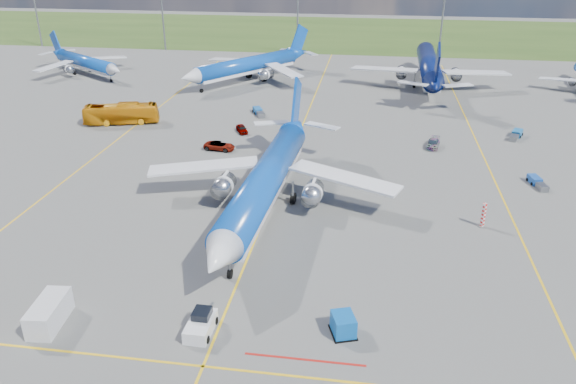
# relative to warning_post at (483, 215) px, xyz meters

# --- Properties ---
(ground) EXTENTS (400.00, 400.00, 0.00)m
(ground) POSITION_rel_warning_post_xyz_m (-26.00, -8.00, -1.50)
(ground) COLOR #565654
(ground) RESTS_ON ground
(grass_strip) EXTENTS (400.00, 80.00, 0.01)m
(grass_strip) POSITION_rel_warning_post_xyz_m (-26.00, 142.00, -1.50)
(grass_strip) COLOR #2D4719
(grass_strip) RESTS_ON ground
(taxiway_lines) EXTENTS (60.25, 160.00, 0.02)m
(taxiway_lines) POSITION_rel_warning_post_xyz_m (-25.83, 19.70, -1.49)
(taxiway_lines) COLOR yellow
(taxiway_lines) RESTS_ON ground
(floodlight_masts) EXTENTS (202.20, 0.50, 22.70)m
(floodlight_masts) POSITION_rel_warning_post_xyz_m (-16.00, 102.00, 11.06)
(floodlight_masts) COLOR slate
(floodlight_masts) RESTS_ON ground
(warning_post) EXTENTS (0.50, 0.50, 3.00)m
(warning_post) POSITION_rel_warning_post_xyz_m (0.00, 0.00, 0.00)
(warning_post) COLOR red
(warning_post) RESTS_ON ground
(bg_jet_nw) EXTENTS (42.73, 40.72, 8.91)m
(bg_jet_nw) POSITION_rel_warning_post_xyz_m (-83.87, 67.57, -1.50)
(bg_jet_nw) COLOR #0B44A7
(bg_jet_nw) RESTS_ON ground
(bg_jet_nnw) EXTENTS (49.82, 52.39, 10.93)m
(bg_jet_nnw) POSITION_rel_warning_post_xyz_m (-42.95, 66.47, -1.50)
(bg_jet_nnw) COLOR #0B44A7
(bg_jet_nnw) RESTS_ON ground
(bg_jet_n) EXTENTS (38.40, 49.78, 12.82)m
(bg_jet_n) POSITION_rel_warning_post_xyz_m (-1.39, 69.95, -1.50)
(bg_jet_n) COLOR #081345
(bg_jet_n) RESTS_ON ground
(main_airliner) EXTENTS (37.55, 47.94, 12.08)m
(main_airliner) POSITION_rel_warning_post_xyz_m (-26.13, 0.15, -1.50)
(main_airliner) COLOR #0B44A7
(main_airliner) RESTS_ON ground
(pushback_tug) EXTENTS (2.11, 5.52, 1.87)m
(pushback_tug) POSITION_rel_warning_post_xyz_m (-27.40, -23.73, -0.75)
(pushback_tug) COLOR silver
(pushback_tug) RESTS_ON ground
(uld_container) EXTENTS (2.49, 2.77, 1.84)m
(uld_container) POSITION_rel_warning_post_xyz_m (-15.13, -22.16, -0.58)
(uld_container) COLOR #0B51A2
(uld_container) RESTS_ON ground
(service_van) EXTENTS (2.76, 5.37, 2.28)m
(service_van) POSITION_rel_warning_post_xyz_m (-40.97, -24.74, -0.36)
(service_van) COLOR silver
(service_van) RESTS_ON ground
(apron_bus) EXTENTS (13.70, 6.75, 3.72)m
(apron_bus) POSITION_rel_warning_post_xyz_m (-58.85, 31.49, 0.36)
(apron_bus) COLOR orange
(apron_bus) RESTS_ON ground
(service_car_a) EXTENTS (3.06, 4.09, 1.30)m
(service_car_a) POSITION_rel_warning_post_xyz_m (-35.99, 29.76, -0.85)
(service_car_a) COLOR #999999
(service_car_a) RESTS_ON ground
(service_car_b) EXTENTS (5.23, 2.90, 1.39)m
(service_car_b) POSITION_rel_warning_post_xyz_m (-37.59, 20.65, -0.81)
(service_car_b) COLOR #999999
(service_car_b) RESTS_ON ground
(service_car_c) EXTENTS (2.73, 4.85, 1.33)m
(service_car_c) POSITION_rel_warning_post_xyz_m (-3.53, 27.04, -0.84)
(service_car_c) COLOR #999999
(service_car_c) RESTS_ON ground
(baggage_tug_w) EXTENTS (2.02, 4.56, 0.99)m
(baggage_tug_w) POSITION_rel_warning_post_xyz_m (9.43, 13.52, -1.04)
(baggage_tug_w) COLOR #184695
(baggage_tug_w) RESTS_ON ground
(baggage_tug_c) EXTENTS (3.21, 4.96, 1.09)m
(baggage_tug_c) POSITION_rel_warning_post_xyz_m (-35.22, 40.79, -0.99)
(baggage_tug_c) COLOR #195397
(baggage_tug_c) RESTS_ON ground
(baggage_tug_e) EXTENTS (3.15, 5.04, 1.10)m
(baggage_tug_e) POSITION_rel_warning_post_xyz_m (10.87, 33.98, -0.98)
(baggage_tug_e) COLOR #185A92
(baggage_tug_e) RESTS_ON ground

